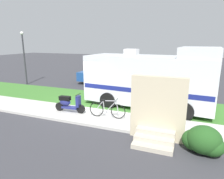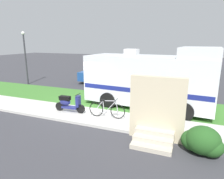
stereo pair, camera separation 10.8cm
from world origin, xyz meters
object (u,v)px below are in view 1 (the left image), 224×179
Objects in this scene: motorhome_rv at (150,79)px; pickup_truck_near at (118,74)px; street_lamp_post at (24,53)px; scooter at (69,103)px; bottle_green at (152,117)px; bicycle at (107,110)px.

pickup_truck_near is at bearing 127.19° from motorhome_rv.
pickup_truck_near is 7.99m from street_lamp_post.
pickup_truck_near is (-3.47, 4.57, -0.63)m from motorhome_rv.
bottle_green is (4.10, 0.49, -0.35)m from scooter.
street_lamp_post reaches higher than bicycle.
bicycle is (-1.48, -2.59, -1.08)m from motorhome_rv.
motorhome_rv is 4.21× the size of scooter.
street_lamp_post is (-7.34, 4.79, 2.06)m from scooter.
bicycle is at bearing 0.17° from scooter.
pickup_truck_near reaches higher than bottle_green.
street_lamp_post is at bearing 168.65° from motorhome_rv.
scooter is at bearing -143.94° from motorhome_rv.
scooter is 4.14m from bottle_green.
street_lamp_post reaches higher than scooter.
street_lamp_post reaches higher than motorhome_rv.
motorhome_rv is 1.24× the size of pickup_truck_near.
scooter is (-3.57, -2.60, -1.01)m from motorhome_rv.
bottle_green is at bearing 13.61° from bicycle.
motorhome_rv is 5.77m from pickup_truck_near.
motorhome_rv is at bearing -52.81° from pickup_truck_near.
motorhome_rv is 3.17m from bicycle.
scooter is 2.09m from bicycle.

